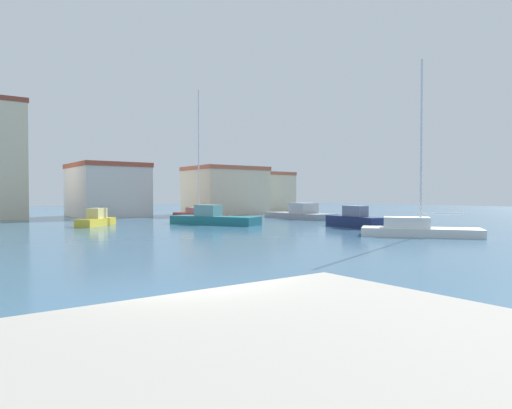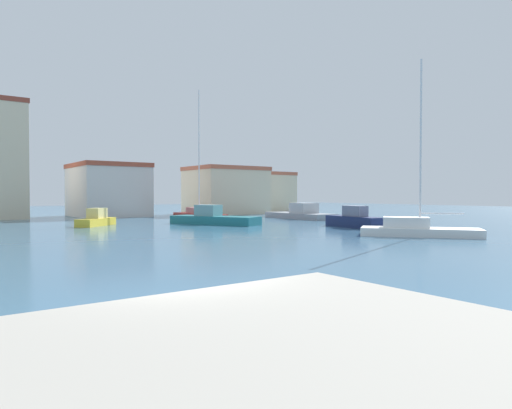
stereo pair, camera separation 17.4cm
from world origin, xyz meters
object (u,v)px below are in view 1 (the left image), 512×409
object	(u,v)px
motorboat_yellow_distant_east	(96,220)
motorboat_teal_outer_mooring	(214,218)
sailboat_white_far_left	(417,228)
motorboat_grey_behind_lamppost	(301,214)
sailboat_red_mid_harbor	(199,214)
motorboat_navy_far_right	(355,220)

from	to	relation	value
motorboat_yellow_distant_east	motorboat_teal_outer_mooring	xyz separation A→B (m)	(8.77, -3.83, -0.01)
sailboat_white_far_left	motorboat_yellow_distant_east	size ratio (longest dim) A/B	2.77
motorboat_grey_behind_lamppost	sailboat_red_mid_harbor	world-z (taller)	sailboat_red_mid_harbor
sailboat_red_mid_harbor	motorboat_teal_outer_mooring	xyz separation A→B (m)	(-2.96, -7.95, 0.01)
motorboat_yellow_distant_east	motorboat_navy_far_right	world-z (taller)	motorboat_navy_far_right
motorboat_teal_outer_mooring	motorboat_navy_far_right	bearing A→B (deg)	-54.05
motorboat_grey_behind_lamppost	motorboat_yellow_distant_east	xyz separation A→B (m)	(-20.89, 1.41, -0.01)
sailboat_white_far_left	sailboat_red_mid_harbor	xyz separation A→B (m)	(-1.54, 24.78, 0.02)
motorboat_grey_behind_lamppost	sailboat_white_far_left	bearing A→B (deg)	-111.60
motorboat_grey_behind_lamppost	sailboat_red_mid_harbor	bearing A→B (deg)	148.87
motorboat_yellow_distant_east	motorboat_teal_outer_mooring	bearing A→B (deg)	-23.62
sailboat_white_far_left	motorboat_navy_far_right	world-z (taller)	sailboat_white_far_left
motorboat_grey_behind_lamppost	motorboat_teal_outer_mooring	size ratio (longest dim) A/B	1.06
sailboat_red_mid_harbor	motorboat_teal_outer_mooring	size ratio (longest dim) A/B	1.63
sailboat_white_far_left	motorboat_navy_far_right	bearing A→B (deg)	71.17
sailboat_red_mid_harbor	motorboat_yellow_distant_east	bearing A→B (deg)	-160.66
sailboat_red_mid_harbor	motorboat_grey_behind_lamppost	bearing A→B (deg)	-31.13
sailboat_red_mid_harbor	motorboat_navy_far_right	world-z (taller)	sailboat_red_mid_harbor
motorboat_navy_far_right	motorboat_teal_outer_mooring	distance (m)	11.86
motorboat_navy_far_right	motorboat_teal_outer_mooring	xyz separation A→B (m)	(-6.96, 9.60, -0.08)
motorboat_grey_behind_lamppost	sailboat_red_mid_harbor	xyz separation A→B (m)	(-9.16, 5.53, -0.03)
motorboat_teal_outer_mooring	motorboat_yellow_distant_east	bearing A→B (deg)	156.38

